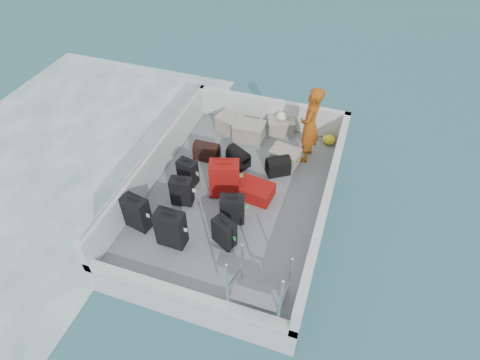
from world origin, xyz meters
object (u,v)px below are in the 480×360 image
at_px(crate_3, 285,157).
at_px(suitcase_0, 137,213).
at_px(crate_0, 231,125).
at_px(suitcase_6, 224,233).
at_px(suitcase_8, 254,191).
at_px(suitcase_1, 182,192).
at_px(crate_2, 281,127).
at_px(suitcase_2, 188,172).
at_px(suitcase_7, 232,210).
at_px(passenger, 310,125).
at_px(crate_1, 249,132).
at_px(suitcase_3, 171,229).
at_px(suitcase_5, 224,179).

bearing_deg(crate_3, suitcase_0, -129.48).
height_order(suitcase_0, crate_0, suitcase_0).
xyz_separation_m(suitcase_6, suitcase_8, (0.14, 1.26, -0.14)).
distance_m(suitcase_1, crate_2, 3.02).
height_order(suitcase_2, suitcase_7, suitcase_7).
xyz_separation_m(suitcase_0, suitcase_8, (1.74, 1.40, -0.21)).
bearing_deg(crate_0, crate_2, 15.27).
relative_size(suitcase_1, suitcase_2, 1.10).
xyz_separation_m(suitcase_1, suitcase_6, (1.09, -0.64, -0.03)).
relative_size(suitcase_0, crate_3, 1.25).
bearing_deg(passenger, suitcase_1, -38.94).
xyz_separation_m(suitcase_6, suitcase_7, (-0.04, 0.53, 0.02)).
relative_size(suitcase_0, passenger, 0.41).
height_order(suitcase_0, passenger, passenger).
bearing_deg(crate_3, suitcase_8, -106.58).
height_order(crate_1, crate_2, crate_1).
relative_size(suitcase_3, passenger, 0.44).
height_order(suitcase_5, suitcase_8, suitcase_5).
distance_m(suitcase_1, crate_0, 2.47).
xyz_separation_m(suitcase_5, passenger, (1.27, 1.59, 0.46)).
height_order(suitcase_8, crate_3, crate_3).
bearing_deg(suitcase_2, suitcase_8, 13.39).
distance_m(suitcase_0, passenger, 3.81).
bearing_deg(suitcase_6, crate_3, 104.83).
relative_size(crate_2, crate_3, 1.01).
height_order(suitcase_0, suitcase_2, suitcase_0).
height_order(suitcase_2, suitcase_8, suitcase_2).
relative_size(suitcase_3, suitcase_5, 0.96).
bearing_deg(crate_3, suitcase_3, -116.63).
bearing_deg(suitcase_8, suitcase_0, 135.24).
relative_size(suitcase_2, passenger, 0.33).
distance_m(suitcase_1, suitcase_5, 0.85).
bearing_deg(suitcase_2, suitcase_7, -18.85).
distance_m(suitcase_1, suitcase_8, 1.39).
relative_size(crate_1, crate_3, 1.16).
height_order(crate_3, passenger, passenger).
bearing_deg(suitcase_5, suitcase_6, -87.54).
height_order(crate_1, crate_3, crate_1).
height_order(suitcase_7, crate_3, suitcase_7).
relative_size(suitcase_0, suitcase_3, 0.94).
distance_m(suitcase_7, crate_3, 1.94).
xyz_separation_m(suitcase_1, suitcase_7, (1.06, -0.12, -0.00)).
xyz_separation_m(suitcase_2, crate_2, (1.34, 2.21, -0.11)).
height_order(suitcase_6, passenger, passenger).
bearing_deg(suitcase_0, passenger, 60.40).
height_order(suitcase_2, crate_2, suitcase_2).
bearing_deg(suitcase_0, suitcase_1, 67.82).
bearing_deg(suitcase_1, crate_0, 78.84).
height_order(suitcase_6, suitcase_8, suitcase_6).
xyz_separation_m(suitcase_1, crate_2, (1.21, 2.77, -0.14)).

